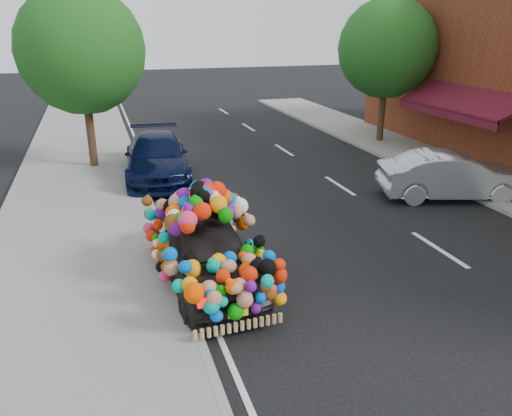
{
  "coord_description": "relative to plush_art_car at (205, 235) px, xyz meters",
  "views": [
    {
      "loc": [
        -3.55,
        -8.59,
        4.86
      ],
      "look_at": [
        -0.47,
        1.04,
        1.1
      ],
      "focal_mm": 35.0,
      "sensor_mm": 36.0,
      "label": 1
    }
  ],
  "objects": [
    {
      "name": "plush_art_car",
      "position": [
        0.0,
        0.0,
        0.0
      ],
      "size": [
        2.14,
        4.28,
        2.01
      ],
      "rotation": [
        0.0,
        0.0,
        0.04
      ],
      "color": "black",
      "rests_on": "ground"
    },
    {
      "name": "silver_hatchback",
      "position": [
        7.95,
        2.82,
        -0.33
      ],
      "size": [
        4.43,
        2.63,
        1.38
      ],
      "primitive_type": "imported",
      "rotation": [
        0.0,
        0.0,
        1.27
      ],
      "color": "#ABAEB2",
      "rests_on": "ground"
    },
    {
      "name": "tree_near_sidewalk",
      "position": [
        -2.0,
        9.39,
        3.0
      ],
      "size": [
        4.2,
        4.2,
        6.13
      ],
      "color": "#332114",
      "rests_on": "ground"
    },
    {
      "name": "ground",
      "position": [
        1.8,
        -0.11,
        -1.02
      ],
      "size": [
        100.0,
        100.0,
        0.0
      ],
      "primitive_type": "plane",
      "color": "black",
      "rests_on": "ground"
    },
    {
      "name": "kerb",
      "position": [
        -0.55,
        -0.11,
        -0.96
      ],
      "size": [
        0.15,
        60.0,
        0.13
      ],
      "primitive_type": "cube",
      "color": "gray",
      "rests_on": "ground"
    },
    {
      "name": "footpath_far",
      "position": [
        10.0,
        2.89,
        -0.96
      ],
      "size": [
        3.0,
        40.0,
        0.12
      ],
      "primitive_type": "cube",
      "color": "gray",
      "rests_on": "ground"
    },
    {
      "name": "tree_far_b",
      "position": [
        9.8,
        9.89,
        2.87
      ],
      "size": [
        4.0,
        4.0,
        5.9
      ],
      "color": "#332114",
      "rests_on": "ground"
    },
    {
      "name": "sidewalk",
      "position": [
        -2.5,
        -0.11,
        -0.96
      ],
      "size": [
        4.0,
        60.0,
        0.12
      ],
      "primitive_type": "cube",
      "color": "gray",
      "rests_on": "ground"
    },
    {
      "name": "lane_markings",
      "position": [
        5.4,
        -0.11,
        -1.02
      ],
      "size": [
        6.0,
        50.0,
        0.01
      ],
      "primitive_type": null,
      "color": "silver",
      "rests_on": "ground"
    },
    {
      "name": "navy_sedan",
      "position": [
        -0.0,
        7.55,
        -0.31
      ],
      "size": [
        2.43,
        5.06,
        1.42
      ],
      "primitive_type": "imported",
      "rotation": [
        0.0,
        0.0,
        -0.09
      ],
      "color": "black",
      "rests_on": "ground"
    }
  ]
}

